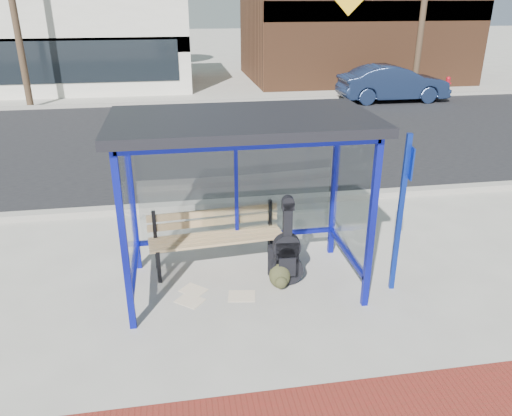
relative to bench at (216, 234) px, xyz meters
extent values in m
plane|color=#B2ADA0|center=(0.33, -0.62, -0.53)|extent=(120.00, 120.00, 0.00)
cube|color=gray|center=(0.33, 2.28, -0.47)|extent=(60.00, 0.25, 0.12)
cube|color=black|center=(0.33, 7.38, -0.52)|extent=(60.00, 10.00, 0.00)
cube|color=gray|center=(0.33, 12.48, -0.47)|extent=(60.00, 0.25, 0.12)
cube|color=#B2ADA0|center=(0.33, 14.38, -0.52)|extent=(60.00, 4.00, 0.01)
cube|color=#0E159D|center=(-1.17, -1.37, 0.62)|extent=(0.08, 0.08, 2.30)
cube|color=#0E159D|center=(1.83, -1.37, 0.62)|extent=(0.08, 0.08, 2.30)
cube|color=#0E159D|center=(-1.17, 0.13, 0.62)|extent=(0.08, 0.08, 2.30)
cube|color=#0E159D|center=(1.83, 0.13, 0.62)|extent=(0.08, 0.08, 2.30)
cube|color=#0E159D|center=(0.33, 0.13, 1.73)|extent=(3.00, 0.08, 0.08)
cube|color=#0E159D|center=(0.33, -1.37, 1.73)|extent=(3.00, 0.08, 0.08)
cube|color=#0E159D|center=(-1.17, -0.62, 1.73)|extent=(0.08, 1.50, 0.08)
cube|color=#0E159D|center=(1.83, -0.62, 1.73)|extent=(0.08, 1.50, 0.08)
cube|color=#0E159D|center=(0.33, 0.13, -0.13)|extent=(3.00, 0.08, 0.06)
cube|color=#0E159D|center=(-1.17, -0.62, -0.13)|extent=(0.08, 1.50, 0.06)
cube|color=#0E159D|center=(1.83, -0.62, -0.13)|extent=(0.08, 1.50, 0.06)
cube|color=#0E159D|center=(0.33, 0.13, 0.82)|extent=(0.05, 0.05, 1.90)
cube|color=silver|center=(0.33, 0.13, 0.78)|extent=(2.84, 0.01, 1.82)
cube|color=silver|center=(-1.17, -0.62, 0.78)|extent=(0.02, 1.34, 1.82)
cube|color=silver|center=(1.83, -0.62, 0.78)|extent=(0.02, 1.34, 1.82)
cube|color=black|center=(0.33, -0.62, 1.83)|extent=(3.30, 1.80, 0.12)
cube|color=#59331E|center=(8.33, 17.88, 2.67)|extent=(10.00, 7.00, 6.40)
cube|color=black|center=(8.33, 14.43, 2.67)|extent=(10.00, 0.10, 0.80)
cylinder|color=#4C3826|center=(-2.67, 21.38, 1.97)|extent=(0.36, 0.36, 5.00)
cylinder|color=#4C3826|center=(12.83, 21.38, 1.97)|extent=(0.36, 0.36, 5.00)
cube|color=black|center=(-0.85, -0.35, -0.28)|extent=(0.06, 0.06, 0.49)
cube|color=black|center=(-0.89, 0.07, -0.06)|extent=(0.06, 0.06, 0.93)
cube|color=black|center=(-0.87, -0.14, -0.28)|extent=(0.09, 0.45, 0.05)
cube|color=black|center=(0.90, -0.21, -0.28)|extent=(0.06, 0.06, 0.49)
cube|color=black|center=(0.86, 0.22, -0.06)|extent=(0.06, 0.06, 0.93)
cube|color=black|center=(0.88, 0.00, -0.28)|extent=(0.09, 0.45, 0.05)
cube|color=tan|center=(0.02, -0.25, -0.03)|extent=(1.97, 0.26, 0.04)
cube|color=tan|center=(0.01, -0.13, -0.03)|extent=(1.97, 0.26, 0.04)
cube|color=tan|center=(0.00, -0.01, -0.03)|extent=(1.97, 0.26, 0.04)
cube|color=tan|center=(-0.01, 0.11, -0.03)|extent=(1.97, 0.26, 0.04)
cube|color=tan|center=(-0.01, 0.16, 0.13)|extent=(1.97, 0.20, 0.11)
cube|color=tan|center=(-0.01, 0.16, 0.28)|extent=(1.97, 0.20, 0.11)
cylinder|color=black|center=(0.93, -0.68, -0.30)|extent=(0.47, 0.16, 0.46)
cylinder|color=black|center=(0.93, -0.68, 0.07)|extent=(0.39, 0.16, 0.38)
cube|color=black|center=(0.93, -0.68, -0.12)|extent=(0.34, 0.15, 0.55)
cube|color=black|center=(0.93, -0.68, 0.44)|extent=(0.13, 0.12, 0.55)
cube|color=black|center=(0.93, -0.68, 0.68)|extent=(0.17, 0.12, 0.11)
cube|color=black|center=(0.88, -0.47, -0.27)|extent=(0.35, 0.27, 0.49)
cylinder|color=black|center=(0.77, -0.50, -0.50)|extent=(0.09, 0.18, 0.04)
cylinder|color=black|center=(1.00, -0.44, -0.50)|extent=(0.09, 0.18, 0.04)
cube|color=black|center=(0.88, -0.47, 0.00)|extent=(0.20, 0.08, 0.04)
cube|color=black|center=(0.91, -0.57, -0.26)|extent=(0.24, 0.07, 0.27)
ellipsoid|color=#2F301A|center=(0.82, -0.75, -0.35)|extent=(0.31, 0.22, 0.35)
ellipsoid|color=#2F301A|center=(0.81, -0.86, -0.40)|extent=(0.18, 0.12, 0.18)
cube|color=#2F301A|center=(0.82, -0.73, -0.18)|extent=(0.10, 0.04, 0.03)
cube|color=navy|center=(2.36, -1.04, 0.58)|extent=(0.07, 0.07, 2.22)
cube|color=navy|center=(2.40, -1.04, 1.33)|extent=(0.06, 0.28, 0.42)
cube|color=white|center=(-0.45, -0.90, -0.52)|extent=(0.44, 0.43, 0.01)
cube|color=white|center=(0.26, -0.91, -0.52)|extent=(0.41, 0.34, 0.01)
cube|color=white|center=(-0.39, -0.65, -0.52)|extent=(0.43, 0.42, 0.01)
imported|color=#172443|center=(7.91, 11.72, 0.16)|extent=(4.16, 1.48, 1.37)
cylinder|color=#A50B18|center=(11.10, 13.26, -0.26)|extent=(0.17, 0.17, 0.52)
sphere|color=#A50B18|center=(11.10, 13.26, 0.02)|extent=(0.19, 0.19, 0.19)
cylinder|color=#A50B18|center=(11.10, 13.26, -0.18)|extent=(0.28, 0.10, 0.09)
camera|label=1|loc=(-0.51, -6.66, 3.26)|focal=35.00mm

